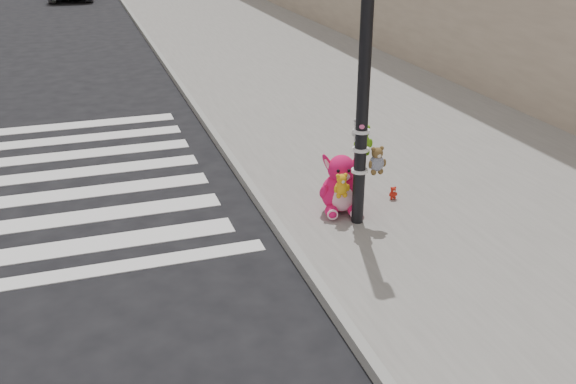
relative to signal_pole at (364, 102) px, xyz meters
name	(u,v)px	position (x,y,z in m)	size (l,w,h in m)	color
ground	(193,344)	(-2.62, -1.82, -1.81)	(120.00, 120.00, 0.00)	black
sidewalk_near	(314,77)	(2.38, 8.18, -1.74)	(7.00, 80.00, 0.14)	slate
curb_edge	(181,88)	(-1.07, 8.18, -1.74)	(0.12, 80.00, 0.15)	gray
signal_pole	(364,102)	(0.00, 0.00, 0.00)	(0.67, 0.50, 4.00)	black
pink_bunny	(341,188)	(-0.11, 0.36, -1.31)	(0.67, 0.74, 0.88)	#E11259
red_teddy	(393,193)	(0.78, 0.50, -1.58)	(0.13, 0.09, 0.20)	red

